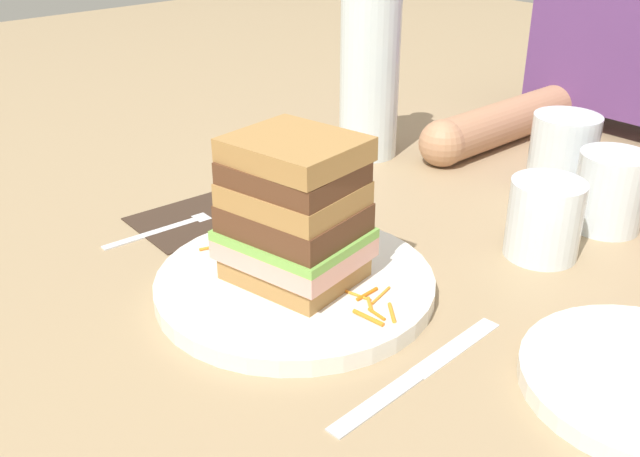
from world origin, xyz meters
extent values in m
plane|color=#9E8460|center=(0.00, 0.00, 0.00)|extent=(3.00, 3.00, 0.00)
cylinder|color=white|center=(0.00, -0.03, 0.01)|extent=(0.26, 0.26, 0.02)
cube|color=#A87A42|center=(0.00, -0.03, 0.03)|extent=(0.12, 0.11, 0.02)
cube|color=#E0A393|center=(0.00, -0.03, 0.05)|extent=(0.13, 0.12, 0.02)
cube|color=#7AB74C|center=(0.00, -0.03, 0.06)|extent=(0.13, 0.12, 0.01)
cube|color=#56331E|center=(0.00, -0.03, 0.08)|extent=(0.13, 0.11, 0.02)
cube|color=#A87A42|center=(0.00, -0.03, 0.10)|extent=(0.12, 0.11, 0.02)
cube|color=#56331E|center=(0.00, -0.03, 0.12)|extent=(0.12, 0.11, 0.02)
cube|color=#A87A42|center=(0.00, -0.02, 0.14)|extent=(0.12, 0.11, 0.02)
cylinder|color=orange|center=(-0.08, -0.04, 0.02)|extent=(0.03, 0.01, 0.00)
cylinder|color=orange|center=(-0.08, -0.03, 0.02)|extent=(0.01, 0.02, 0.00)
cylinder|color=orange|center=(-0.08, -0.05, 0.02)|extent=(0.02, 0.02, 0.00)
cylinder|color=orange|center=(-0.09, -0.04, 0.02)|extent=(0.01, 0.03, 0.00)
cylinder|color=orange|center=(-0.09, -0.04, 0.02)|extent=(0.02, 0.02, 0.00)
cylinder|color=orange|center=(-0.09, -0.02, 0.02)|extent=(0.03, 0.02, 0.00)
cylinder|color=orange|center=(-0.08, -0.02, 0.02)|extent=(0.01, 0.02, 0.00)
cylinder|color=orange|center=(-0.10, -0.05, 0.02)|extent=(0.01, 0.03, 0.00)
cylinder|color=orange|center=(0.10, -0.03, 0.02)|extent=(0.03, 0.01, 0.00)
cylinder|color=orange|center=(0.08, -0.01, 0.02)|extent=(0.02, 0.02, 0.00)
cylinder|color=orange|center=(0.10, -0.02, 0.02)|extent=(0.02, 0.00, 0.00)
cylinder|color=orange|center=(0.10, -0.01, 0.02)|extent=(0.02, 0.02, 0.00)
cylinder|color=orange|center=(0.06, -0.01, 0.02)|extent=(0.03, 0.01, 0.00)
cylinder|color=orange|center=(0.07, 0.00, 0.02)|extent=(0.01, 0.03, 0.00)
cylinder|color=orange|center=(0.08, 0.01, 0.02)|extent=(0.01, 0.03, 0.00)
cube|color=#38281E|center=(-0.19, -0.01, 0.00)|extent=(0.11, 0.13, 0.00)
cube|color=silver|center=(-0.19, -0.07, 0.00)|extent=(0.01, 0.11, 0.00)
cube|color=silver|center=(-0.19, -0.01, 0.00)|extent=(0.02, 0.02, 0.00)
cylinder|color=silver|center=(-0.18, 0.02, 0.00)|extent=(0.00, 0.04, 0.00)
cylinder|color=silver|center=(-0.19, 0.02, 0.00)|extent=(0.00, 0.04, 0.00)
cylinder|color=silver|center=(-0.19, 0.02, 0.00)|extent=(0.00, 0.04, 0.00)
cylinder|color=silver|center=(-0.20, 0.02, 0.00)|extent=(0.00, 0.04, 0.00)
cube|color=silver|center=(0.16, -0.08, 0.00)|extent=(0.02, 0.10, 0.00)
cube|color=silver|center=(0.16, 0.02, 0.00)|extent=(0.02, 0.11, 0.00)
cylinder|color=white|center=(0.11, 0.21, 0.04)|extent=(0.07, 0.07, 0.08)
cylinder|color=orange|center=(0.11, 0.21, 0.02)|extent=(0.07, 0.07, 0.05)
cylinder|color=silver|center=(-0.22, 0.28, 0.11)|extent=(0.08, 0.08, 0.22)
cylinder|color=silver|center=(0.03, 0.36, 0.05)|extent=(0.08, 0.08, 0.10)
cylinder|color=silver|center=(0.12, 0.32, 0.04)|extent=(0.07, 0.07, 0.09)
cylinder|color=tan|center=(-0.12, 0.46, 0.03)|extent=(0.06, 0.26, 0.06)
sphere|color=tan|center=(-0.12, 0.33, 0.03)|extent=(0.06, 0.06, 0.06)
camera|label=1|loc=(0.46, -0.40, 0.36)|focal=41.21mm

